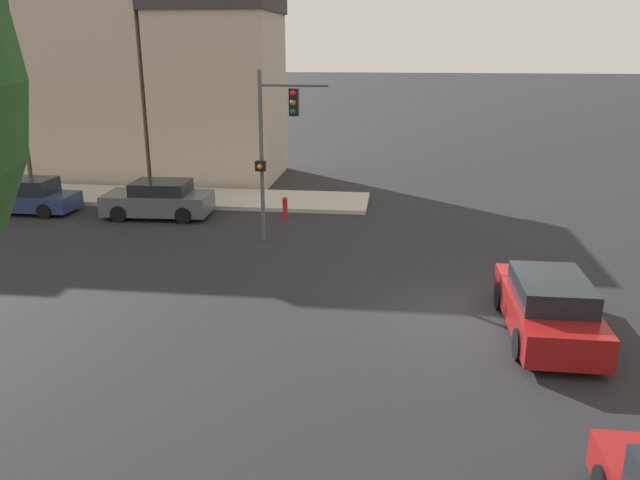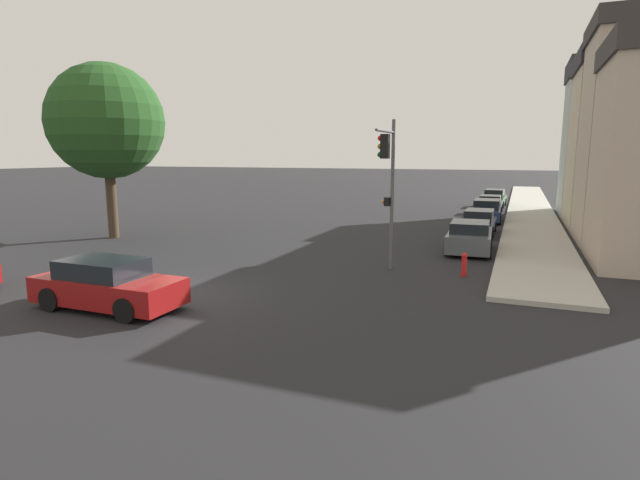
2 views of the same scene
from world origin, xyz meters
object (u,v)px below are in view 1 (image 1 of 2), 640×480
object	(u,v)px
parked_car_1	(25,197)
crossing_car_0	(548,307)
fire_hydrant	(285,207)
traffic_signal	(276,133)
parked_car_0	(159,200)

from	to	relation	value
parked_car_1	crossing_car_0	bearing A→B (deg)	154.55
crossing_car_0	fire_hydrant	xyz separation A→B (m)	(9.56, 8.12, -0.23)
traffic_signal	parked_car_0	size ratio (longest dim) A/B	1.38
parked_car_0	parked_car_1	xyz separation A→B (m)	(-0.01, 5.83, -0.04)
crossing_car_0	parked_car_1	bearing A→B (deg)	64.02
crossing_car_0	fire_hydrant	world-z (taller)	crossing_car_0
parked_car_0	parked_car_1	distance (m)	5.83
parked_car_1	fire_hydrant	distance (m)	10.99
traffic_signal	parked_car_1	xyz separation A→B (m)	(2.68, 11.26, -3.20)
traffic_signal	parked_car_0	world-z (taller)	traffic_signal
crossing_car_0	traffic_signal	bearing A→B (deg)	49.89
parked_car_0	parked_car_1	size ratio (longest dim) A/B	0.98
traffic_signal	fire_hydrant	bearing A→B (deg)	-173.19
traffic_signal	parked_car_0	bearing A→B (deg)	-114.93
traffic_signal	parked_car_0	distance (m)	6.84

